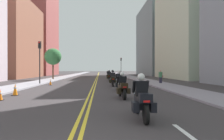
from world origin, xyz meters
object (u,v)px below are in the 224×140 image
object	(u,v)px
pedestrian_0	(161,77)
motorcycle_7	(108,75)
motorcycle_5	(109,76)
street_tree_0	(53,57)
motorcycle_4	(113,78)
traffic_light_far	(121,63)
traffic_cone_2	(50,82)
motorcycle_2	(119,82)
motorcycle_0	(142,100)
traffic_cone_0	(15,90)
traffic_cone_1	(0,95)
traffic_light_near	(40,55)
motorcycle_6	(109,75)
motorcycle_1	(122,88)
motorcycle_3	(113,79)

from	to	relation	value
pedestrian_0	motorcycle_7	bearing A→B (deg)	99.38
motorcycle_5	street_tree_0	world-z (taller)	street_tree_0
motorcycle_4	traffic_light_far	distance (m)	26.86
motorcycle_4	traffic_cone_2	size ratio (longest dim) A/B	3.21
motorcycle_7	traffic_light_far	distance (m)	13.67
motorcycle_2	traffic_cone_2	bearing A→B (deg)	137.26
pedestrian_0	traffic_cone_2	bearing A→B (deg)	173.22
motorcycle_0	traffic_cone_2	world-z (taller)	motorcycle_0
traffic_cone_0	traffic_light_far	size ratio (longest dim) A/B	0.16
traffic_cone_0	traffic_cone_1	size ratio (longest dim) A/B	1.23
motorcycle_5	traffic_light_near	distance (m)	10.76
motorcycle_0	traffic_light_far	world-z (taller)	traffic_light_far
motorcycle_6	traffic_cone_2	bearing A→B (deg)	-116.89
motorcycle_1	motorcycle_7	bearing A→B (deg)	85.94
motorcycle_6	traffic_cone_2	distance (m)	13.91
traffic_cone_0	pedestrian_0	bearing A→B (deg)	34.83
traffic_cone_0	motorcycle_6	bearing A→B (deg)	70.64
traffic_cone_0	pedestrian_0	distance (m)	15.34
motorcycle_2	traffic_cone_1	world-z (taller)	motorcycle_2
motorcycle_4	traffic_cone_1	world-z (taller)	motorcycle_4
motorcycle_2	traffic_cone_2	size ratio (longest dim) A/B	3.19
motorcycle_1	motorcycle_3	size ratio (longest dim) A/B	0.91
motorcycle_7	traffic_cone_0	bearing A→B (deg)	-107.13
motorcycle_5	traffic_cone_2	bearing A→B (deg)	-129.93
motorcycle_0	pedestrian_0	xyz separation A→B (m)	(5.59, 15.10, 0.19)
traffic_cone_2	traffic_light_far	bearing A→B (deg)	69.39
motorcycle_5	traffic_cone_0	bearing A→B (deg)	-111.25
motorcycle_1	motorcycle_2	xyz separation A→B (m)	(0.25, 4.05, 0.03)
motorcycle_7	traffic_light_far	xyz separation A→B (m)	(4.00, 12.79, 2.67)
motorcycle_1	motorcycle_0	bearing A→B (deg)	-92.01
traffic_light_near	motorcycle_5	bearing A→B (deg)	38.05
motorcycle_0	traffic_light_far	distance (m)	44.06
motorcycle_0	traffic_light_near	size ratio (longest dim) A/B	0.43
motorcycle_3	traffic_cone_2	world-z (taller)	motorcycle_3
motorcycle_4	traffic_light_far	bearing A→B (deg)	82.50
motorcycle_4	street_tree_0	world-z (taller)	street_tree_0
motorcycle_4	traffic_light_far	size ratio (longest dim) A/B	0.45
motorcycle_6	traffic_light_near	size ratio (longest dim) A/B	0.46
motorcycle_3	motorcycle_4	size ratio (longest dim) A/B	1.04
motorcycle_0	motorcycle_4	distance (m)	17.35
motorcycle_2	traffic_light_near	world-z (taller)	traffic_light_near
traffic_cone_0	motorcycle_2	bearing A→B (deg)	18.60
motorcycle_2	street_tree_0	bearing A→B (deg)	116.07
motorcycle_2	motorcycle_7	world-z (taller)	motorcycle_2
motorcycle_4	motorcycle_5	size ratio (longest dim) A/B	0.98
motorcycle_7	street_tree_0	bearing A→B (deg)	-151.33
motorcycle_5	pedestrian_0	distance (m)	8.79
pedestrian_0	street_tree_0	bearing A→B (deg)	135.25
traffic_cone_2	traffic_light_far	distance (m)	31.41
traffic_light_near	traffic_light_far	size ratio (longest dim) A/B	1.01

